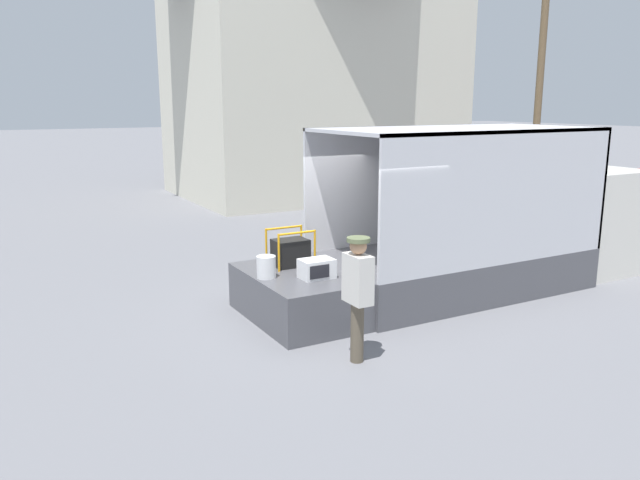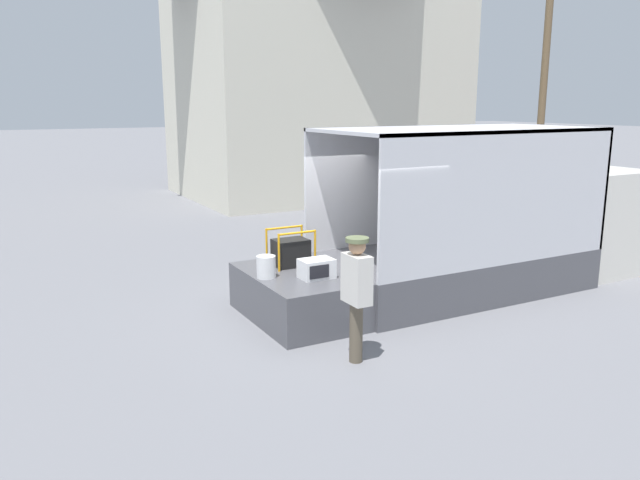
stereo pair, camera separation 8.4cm
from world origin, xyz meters
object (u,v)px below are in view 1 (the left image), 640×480
microwave (317,269)px  portable_generator (292,252)px  box_truck (513,236)px  worker_person (358,286)px  utility_pole (541,71)px  orange_bucket (266,267)px

microwave → portable_generator: portable_generator is taller
box_truck → microwave: (-4.61, -0.40, 0.03)m
box_truck → worker_person: (-4.83, -1.94, 0.18)m
portable_generator → worker_person: bearing=-95.2°
worker_person → utility_pole: size_ratio=0.19×
box_truck → worker_person: box_truck is taller
box_truck → portable_generator: 4.64m
portable_generator → orange_bucket: bearing=-144.7°
microwave → worker_person: worker_person is taller
worker_person → microwave: bearing=81.8°
worker_person → portable_generator: bearing=84.8°
worker_person → orange_bucket: bearing=103.4°
box_truck → worker_person: 5.21m
microwave → portable_generator: (-0.00, 0.88, 0.08)m
portable_generator → microwave: bearing=-90.0°
utility_pole → orange_bucket: bearing=-150.3°
microwave → portable_generator: bearing=90.0°
microwave → orange_bucket: (-0.68, 0.39, 0.02)m
box_truck → microwave: 4.63m
microwave → utility_pole: 17.88m
box_truck → microwave: bearing=-175.0°
portable_generator → orange_bucket: portable_generator is taller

